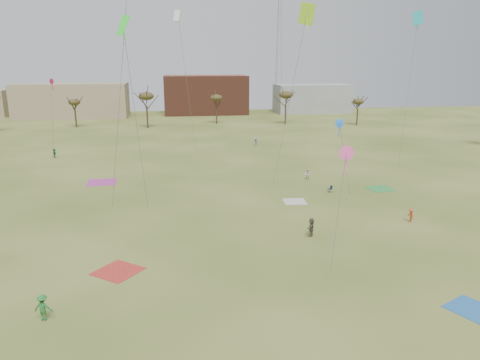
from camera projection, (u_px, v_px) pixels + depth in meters
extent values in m
plane|color=#43541A|center=(266.00, 298.00, 31.84)|extent=(260.00, 260.00, 0.00)
imported|color=#25702E|center=(43.00, 308.00, 28.96)|extent=(1.24, 0.84, 1.77)
imported|color=brown|center=(311.00, 227.00, 43.09)|extent=(1.23, 1.72, 1.79)
imported|color=#CA4725|center=(411.00, 215.00, 46.96)|extent=(0.59, 0.96, 1.42)
imported|color=silver|center=(308.00, 174.00, 63.95)|extent=(0.94, 0.88, 1.53)
imported|color=#246E30|center=(54.00, 153.00, 78.71)|extent=(1.00, 1.53, 1.58)
imported|color=#222AA0|center=(256.00, 143.00, 89.38)|extent=(0.60, 0.95, 1.40)
cube|color=red|center=(118.00, 271.00, 35.96)|extent=(4.46, 4.46, 0.03)
cube|color=#2767AC|center=(472.00, 309.00, 30.44)|extent=(3.73, 3.73, 0.03)
cube|color=silver|center=(295.00, 202.00, 53.94)|extent=(2.80, 2.80, 0.03)
cube|color=#B63896|center=(102.00, 182.00, 62.67)|extent=(3.99, 3.99, 0.03)
cube|color=green|center=(380.00, 189.00, 59.43)|extent=(3.44, 3.44, 0.03)
cube|color=#141C37|center=(330.00, 189.00, 57.72)|extent=(0.58, 0.58, 0.04)
cube|color=#141C37|center=(331.00, 187.00, 57.73)|extent=(0.21, 0.51, 0.44)
cylinder|color=#4C4C51|center=(120.00, 91.00, 45.51)|extent=(3.45, 1.60, 24.60)
cube|color=#ABEC27|center=(307.00, 14.00, 53.18)|extent=(1.25, 1.25, 2.45)
cube|color=#ABEC27|center=(307.00, 22.00, 53.39)|extent=(0.08, 0.08, 2.21)
cylinder|color=#4C4C51|center=(289.00, 103.00, 55.01)|extent=(4.00, 1.03, 20.62)
cone|color=#FF50A6|center=(346.00, 153.00, 36.26)|extent=(1.23, 0.09, 1.23)
cube|color=#FF50A6|center=(346.00, 162.00, 36.45)|extent=(0.08, 0.08, 2.01)
cylinder|color=#4C4C51|center=(339.00, 210.00, 35.21)|extent=(2.37, 4.01, 8.14)
cone|color=blue|center=(340.00, 123.00, 50.79)|extent=(1.00, 0.07, 1.00)
cube|color=blue|center=(339.00, 129.00, 50.95)|extent=(0.08, 0.08, 1.63)
cylinder|color=#4C4C51|center=(345.00, 160.00, 52.35)|extent=(2.04, 0.78, 8.53)
cube|color=#2BEE2A|center=(123.00, 25.00, 42.54)|extent=(0.99, 0.99, 1.94)
cube|color=#2BEE2A|center=(123.00, 33.00, 42.71)|extent=(0.08, 0.08, 1.74)
cylinder|color=#4C4C51|center=(136.00, 123.00, 45.55)|extent=(1.38, 1.31, 18.48)
cube|color=teal|center=(418.00, 18.00, 66.51)|extent=(1.05, 1.05, 2.06)
cube|color=teal|center=(417.00, 23.00, 66.69)|extent=(0.08, 0.08, 1.85)
cylinder|color=#4C4C51|center=(408.00, 93.00, 67.54)|extent=(2.67, 3.13, 21.43)
cube|color=white|center=(178.00, 16.00, 69.54)|extent=(0.94, 0.94, 1.62)
cube|color=white|center=(178.00, 23.00, 69.78)|extent=(0.08, 0.08, 2.42)
cylinder|color=#4C4C51|center=(188.00, 89.00, 73.06)|extent=(2.40, 1.29, 21.98)
cone|color=#B61345|center=(52.00, 81.00, 69.37)|extent=(0.87, 0.06, 0.87)
cube|color=#B61345|center=(52.00, 85.00, 69.51)|extent=(0.08, 0.08, 1.42)
cylinder|color=#4C4C51|center=(52.00, 123.00, 69.84)|extent=(0.54, 2.21, 12.33)
cylinder|color=#3A2B1E|center=(76.00, 119.00, 115.02)|extent=(0.40, 0.40, 4.32)
ellipsoid|color=#473D1E|center=(74.00, 102.00, 113.97)|extent=(3.02, 3.02, 1.58)
cylinder|color=#3A2B1E|center=(147.00, 117.00, 113.66)|extent=(0.40, 0.40, 5.40)
ellipsoid|color=#473D1E|center=(146.00, 96.00, 112.35)|extent=(3.78, 3.78, 1.98)
cylinder|color=#3A2B1E|center=(217.00, 115.00, 122.09)|extent=(0.40, 0.40, 4.68)
ellipsoid|color=#473D1E|center=(216.00, 98.00, 120.95)|extent=(3.28, 3.28, 1.72)
cylinder|color=#3A2B1E|center=(285.00, 114.00, 120.79)|extent=(0.40, 0.40, 5.28)
ellipsoid|color=#473D1E|center=(286.00, 95.00, 119.51)|extent=(3.70, 3.70, 1.94)
cylinder|color=#3A2B1E|center=(357.00, 117.00, 118.74)|extent=(0.40, 0.40, 4.20)
ellipsoid|color=#473D1E|center=(358.00, 102.00, 117.72)|extent=(2.94, 2.94, 1.54)
cube|color=#937F60|center=(73.00, 100.00, 135.60)|extent=(32.00, 14.00, 10.00)
cube|color=brown|center=(205.00, 95.00, 145.91)|extent=(26.00, 16.00, 12.00)
cube|color=gray|center=(312.00, 98.00, 149.43)|extent=(24.00, 12.00, 9.00)
cylinder|color=#9EA3A8|center=(281.00, 53.00, 151.18)|extent=(0.16, 0.16, 38.00)
cylinder|color=#9EA3A8|center=(277.00, 53.00, 151.73)|extent=(0.16, 0.16, 38.00)
cylinder|color=#9EA3A8|center=(278.00, 53.00, 150.24)|extent=(0.16, 0.16, 38.00)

